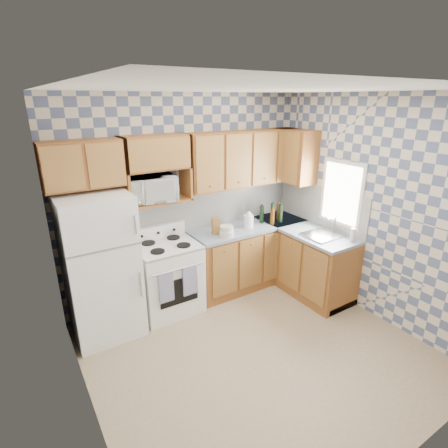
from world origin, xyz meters
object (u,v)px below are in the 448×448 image
(refrigerator, at_px, (101,267))
(stove_body, at_px, (168,278))
(microwave, at_px, (152,189))
(electric_kettle, at_px, (248,221))

(refrigerator, xyz_separation_m, stove_body, (0.80, 0.03, -0.39))
(stove_body, relative_size, microwave, 1.62)
(refrigerator, bearing_deg, electric_kettle, -0.41)
(stove_body, bearing_deg, refrigerator, -178.22)
(microwave, xyz_separation_m, electric_kettle, (1.30, -0.20, -0.59))
(refrigerator, relative_size, stove_body, 1.87)
(microwave, distance_m, electric_kettle, 1.44)
(refrigerator, distance_m, stove_body, 0.89)
(stove_body, distance_m, microwave, 1.17)
(stove_body, xyz_separation_m, microwave, (-0.07, 0.16, 1.15))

